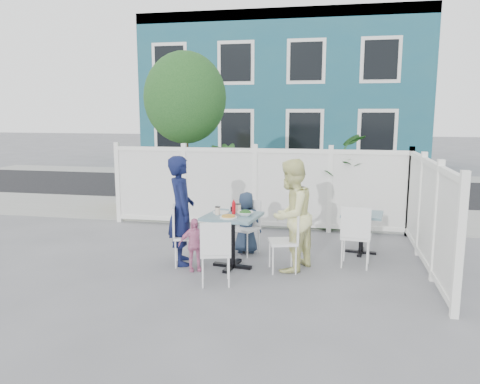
% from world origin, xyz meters
% --- Properties ---
extents(ground, '(80.00, 80.00, 0.00)m').
position_xyz_m(ground, '(0.00, 0.00, 0.00)').
color(ground, slate).
extents(near_sidewalk, '(24.00, 2.60, 0.01)m').
position_xyz_m(near_sidewalk, '(0.00, 3.80, 0.01)').
color(near_sidewalk, gray).
rests_on(near_sidewalk, ground).
extents(street, '(24.00, 5.00, 0.01)m').
position_xyz_m(street, '(0.00, 7.50, 0.00)').
color(street, black).
rests_on(street, ground).
extents(far_sidewalk, '(24.00, 1.60, 0.01)m').
position_xyz_m(far_sidewalk, '(0.00, 10.60, 0.01)').
color(far_sidewalk, gray).
rests_on(far_sidewalk, ground).
extents(building, '(11.00, 6.00, 6.00)m').
position_xyz_m(building, '(-0.50, 14.00, 3.00)').
color(building, '#1A5367').
rests_on(building, ground).
extents(fence_back, '(5.86, 0.08, 1.60)m').
position_xyz_m(fence_back, '(0.10, 2.40, 0.78)').
color(fence_back, white).
rests_on(fence_back, ground).
extents(fence_right, '(0.08, 3.66, 1.60)m').
position_xyz_m(fence_right, '(3.00, 0.60, 0.78)').
color(fence_right, white).
rests_on(fence_right, ground).
extents(tree, '(1.80, 1.62, 3.59)m').
position_xyz_m(tree, '(-1.60, 3.30, 2.59)').
color(tree, '#382316').
rests_on(tree, ground).
extents(utility_cabinet, '(0.68, 0.51, 1.20)m').
position_xyz_m(utility_cabinet, '(-3.08, 4.00, 0.60)').
color(utility_cabinet, gold).
rests_on(utility_cabinet, ground).
extents(potted_shrub_a, '(1.17, 1.17, 1.62)m').
position_xyz_m(potted_shrub_a, '(-0.64, 3.10, 0.81)').
color(potted_shrub_a, '#133916').
rests_on(potted_shrub_a, ground).
extents(potted_shrub_b, '(1.52, 1.73, 1.84)m').
position_xyz_m(potted_shrub_b, '(1.49, 3.00, 0.92)').
color(potted_shrub_b, '#133916').
rests_on(potted_shrub_b, ground).
extents(main_table, '(0.86, 0.86, 0.80)m').
position_xyz_m(main_table, '(0.17, 0.00, 0.62)').
color(main_table, '#456A76').
rests_on(main_table, ground).
extents(spare_table, '(0.72, 0.72, 0.67)m').
position_xyz_m(spare_table, '(2.09, 1.12, 0.52)').
color(spare_table, '#456A76').
rests_on(spare_table, ground).
extents(chair_left, '(0.50, 0.51, 0.91)m').
position_xyz_m(chair_left, '(-0.61, -0.02, 0.53)').
color(chair_left, white).
rests_on(chair_left, ground).
extents(chair_right, '(0.49, 0.50, 0.90)m').
position_xyz_m(chair_right, '(0.99, 0.02, 0.52)').
color(chair_right, white).
rests_on(chair_right, ground).
extents(chair_back, '(0.52, 0.51, 0.88)m').
position_xyz_m(chair_back, '(0.25, 0.77, 0.51)').
color(chair_back, white).
rests_on(chair_back, ground).
extents(chair_near, '(0.49, 0.48, 0.89)m').
position_xyz_m(chair_near, '(0.11, -0.77, 0.52)').
color(chair_near, white).
rests_on(chair_near, ground).
extents(chair_spare, '(0.47, 0.46, 0.94)m').
position_xyz_m(chair_spare, '(1.96, 0.36, 0.55)').
color(chair_spare, white).
rests_on(chair_spare, ground).
extents(man, '(0.61, 0.71, 1.66)m').
position_xyz_m(man, '(-0.63, 0.05, 0.83)').
color(man, '#0F153C').
rests_on(man, ground).
extents(woman, '(0.89, 0.98, 1.64)m').
position_xyz_m(woman, '(1.02, 0.07, 0.82)').
color(woman, '#E4E453').
rests_on(woman, ground).
extents(boy, '(0.51, 0.35, 1.01)m').
position_xyz_m(boy, '(0.23, 0.79, 0.51)').
color(boy, '#223148').
rests_on(boy, ground).
extents(toddler, '(0.50, 0.37, 0.78)m').
position_xyz_m(toddler, '(-0.35, -0.24, 0.39)').
color(toddler, pink).
rests_on(toddler, ground).
extents(plate_main, '(0.26, 0.26, 0.02)m').
position_xyz_m(plate_main, '(0.15, -0.18, 0.81)').
color(plate_main, white).
rests_on(plate_main, main_table).
extents(plate_side, '(0.24, 0.24, 0.02)m').
position_xyz_m(plate_side, '(-0.03, 0.11, 0.81)').
color(plate_side, white).
rests_on(plate_side, main_table).
extents(salad_bowl, '(0.23, 0.23, 0.06)m').
position_xyz_m(salad_bowl, '(0.36, 0.01, 0.83)').
color(salad_bowl, white).
rests_on(salad_bowl, main_table).
extents(coffee_cup_a, '(0.07, 0.07, 0.11)m').
position_xyz_m(coffee_cup_a, '(-0.05, -0.02, 0.86)').
color(coffee_cup_a, beige).
rests_on(coffee_cup_a, main_table).
extents(coffee_cup_b, '(0.08, 0.08, 0.12)m').
position_xyz_m(coffee_cup_b, '(0.22, 0.20, 0.86)').
color(coffee_cup_b, beige).
rests_on(coffee_cup_b, main_table).
extents(ketchup_bottle, '(0.05, 0.05, 0.18)m').
position_xyz_m(ketchup_bottle, '(0.18, 0.07, 0.89)').
color(ketchup_bottle, '#B30812').
rests_on(ketchup_bottle, main_table).
extents(salt_shaker, '(0.03, 0.03, 0.07)m').
position_xyz_m(salt_shaker, '(0.08, 0.25, 0.84)').
color(salt_shaker, white).
rests_on(salt_shaker, main_table).
extents(pepper_shaker, '(0.03, 0.03, 0.08)m').
position_xyz_m(pepper_shaker, '(0.10, 0.24, 0.84)').
color(pepper_shaker, black).
rests_on(pepper_shaker, main_table).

